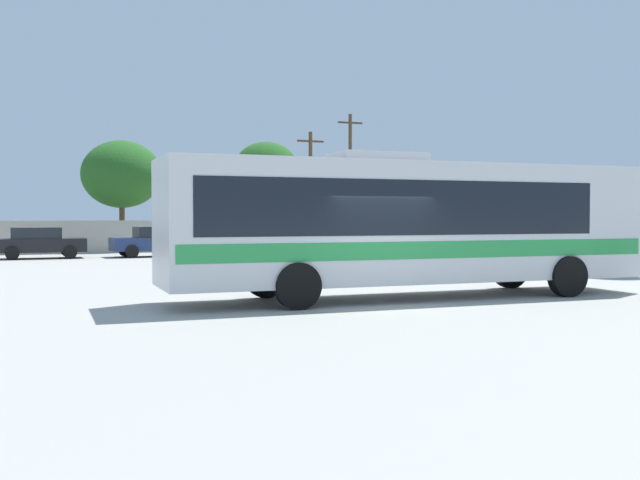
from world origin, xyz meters
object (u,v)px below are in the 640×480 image
(roadside_tree_midleft, at_px, (122,174))
(roadside_tree_right, at_px, (266,170))
(coach_bus_silver_green, at_px, (405,221))
(parked_car_rightmost_black, at_px, (261,239))
(roadside_tree_midright, at_px, (320,188))
(utility_pole_near, at_px, (350,177))
(parked_car_third_dark_blue, at_px, (156,241))
(parked_car_second_black, at_px, (40,242))
(utility_pole_far, at_px, (311,187))
(vendor_umbrella_secondary_blue, at_px, (624,226))

(roadside_tree_midleft, relative_size, roadside_tree_right, 0.95)
(coach_bus_silver_green, bearing_deg, parked_car_rightmost_black, 81.41)
(roadside_tree_midright, bearing_deg, utility_pole_near, -2.39)
(roadside_tree_right, bearing_deg, roadside_tree_midleft, -174.95)
(parked_car_third_dark_blue, distance_m, parked_car_rightmost_black, 5.78)
(roadside_tree_right, bearing_deg, parked_car_second_black, -152.19)
(coach_bus_silver_green, relative_size, parked_car_rightmost_black, 2.81)
(parked_car_third_dark_blue, height_order, roadside_tree_midright, roadside_tree_midright)
(roadside_tree_midright, xyz_separation_m, roadside_tree_right, (-4.16, -0.95, 1.09))
(parked_car_second_black, relative_size, utility_pole_near, 0.46)
(coach_bus_silver_green, relative_size, utility_pole_near, 1.37)
(parked_car_second_black, bearing_deg, utility_pole_far, 19.69)
(parked_car_third_dark_blue, relative_size, roadside_tree_midleft, 0.68)
(coach_bus_silver_green, xyz_separation_m, roadside_tree_right, (6.05, 29.22, 3.14))
(coach_bus_silver_green, distance_m, roadside_tree_midleft, 28.70)
(roadside_tree_right, bearing_deg, coach_bus_silver_green, -101.69)
(vendor_umbrella_secondary_blue, bearing_deg, parked_car_rightmost_black, 109.34)
(roadside_tree_midleft, bearing_deg, parked_car_third_dark_blue, -83.60)
(roadside_tree_midright, bearing_deg, parked_car_second_black, -155.36)
(parked_car_second_black, bearing_deg, roadside_tree_midleft, 54.10)
(utility_pole_near, relative_size, roadside_tree_midleft, 1.40)
(utility_pole_near, xyz_separation_m, roadside_tree_right, (-6.41, -0.85, 0.31))
(utility_pole_near, bearing_deg, coach_bus_silver_green, -112.51)
(coach_bus_silver_green, distance_m, parked_car_rightmost_black, 22.30)
(parked_car_second_black, bearing_deg, roadside_tree_midright, 24.64)
(parked_car_rightmost_black, relative_size, roadside_tree_midleft, 0.68)
(coach_bus_silver_green, height_order, utility_pole_near, utility_pole_near)
(parked_car_second_black, distance_m, roadside_tree_midright, 20.23)
(utility_pole_far, bearing_deg, parked_car_third_dark_blue, -150.18)
(coach_bus_silver_green, xyz_separation_m, utility_pole_far, (8.56, 27.74, 2.00))
(parked_car_rightmost_black, bearing_deg, utility_pole_far, 47.57)
(parked_car_third_dark_blue, height_order, parked_car_rightmost_black, parked_car_rightmost_black)
(vendor_umbrella_secondary_blue, bearing_deg, coach_bus_silver_green, -164.08)
(parked_car_third_dark_blue, xyz_separation_m, roadside_tree_midleft, (-0.78, 6.96, 3.72))
(vendor_umbrella_secondary_blue, distance_m, parked_car_second_black, 26.17)
(coach_bus_silver_green, xyz_separation_m, parked_car_rightmost_black, (3.33, 22.02, -1.11))
(coach_bus_silver_green, bearing_deg, roadside_tree_midleft, 96.44)
(parked_car_second_black, height_order, utility_pole_near, utility_pole_near)
(parked_car_third_dark_blue, bearing_deg, roadside_tree_midright, 34.63)
(vendor_umbrella_secondary_blue, height_order, roadside_tree_midleft, roadside_tree_midleft)
(utility_pole_far, xyz_separation_m, roadside_tree_midright, (1.64, 2.42, 0.06))
(parked_car_third_dark_blue, relative_size, parked_car_rightmost_black, 0.99)
(roadside_tree_midleft, xyz_separation_m, roadside_tree_right, (9.25, 0.82, 0.54))
(roadside_tree_midleft, height_order, roadside_tree_right, roadside_tree_right)
(vendor_umbrella_secondary_blue, relative_size, parked_car_second_black, 0.49)
(parked_car_second_black, bearing_deg, coach_bus_silver_green, -69.97)
(parked_car_third_dark_blue, relative_size, utility_pole_far, 0.59)
(coach_bus_silver_green, relative_size, parked_car_third_dark_blue, 2.83)
(parked_car_second_black, xyz_separation_m, roadside_tree_midleft, (4.76, 6.57, 3.73))
(roadside_tree_midleft, bearing_deg, roadside_tree_midright, 7.49)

